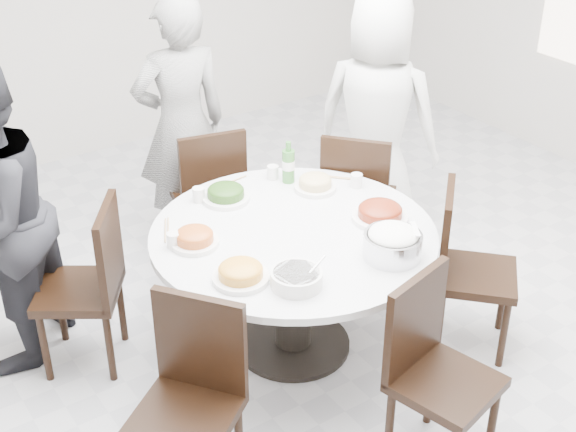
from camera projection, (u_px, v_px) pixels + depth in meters
floor at (321, 323)px, 4.71m from camera, size 6.00×6.00×0.01m
dining_table at (293, 291)px, 4.35m from camera, size 1.50×1.50×0.75m
chair_ne at (359, 196)px, 5.08m from camera, size 0.59×0.59×0.95m
chair_n at (207, 191)px, 5.13m from camera, size 0.50×0.50×0.95m
chair_nw at (78, 287)px, 4.20m from camera, size 0.58×0.58×0.95m
chair_sw at (185, 413)px, 3.40m from camera, size 0.59×0.59×0.95m
chair_s at (447, 380)px, 3.57m from camera, size 0.51×0.51×0.95m
chair_se at (477, 272)px, 4.33m from camera, size 0.59×0.59×0.95m
diner_right at (377, 120)px, 5.21m from camera, size 0.91×0.99×1.69m
diner_middle at (181, 126)px, 5.11m from camera, size 0.67×0.49×1.70m
dish_greens at (226, 195)px, 4.44m from camera, size 0.26×0.26×0.07m
dish_pale at (315, 185)px, 4.55m from camera, size 0.24×0.24×0.06m
dish_orange at (195, 239)px, 4.03m from camera, size 0.24×0.24×0.07m
dish_redbrown at (380, 213)px, 4.25m from camera, size 0.30×0.30×0.08m
dish_tofu at (241, 274)px, 3.76m from camera, size 0.27×0.27×0.07m
rice_bowl at (392, 246)px, 3.92m from camera, size 0.29×0.29×0.12m
soup_bowl at (296, 279)px, 3.72m from camera, size 0.25×0.25×0.08m
beverage_bottle at (288, 162)px, 4.59m from camera, size 0.07×0.07×0.25m
tea_cups at (229, 182)px, 4.56m from camera, size 0.07×0.07×0.08m
chopsticks at (228, 183)px, 4.63m from camera, size 0.24×0.04×0.01m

